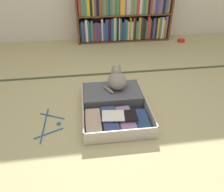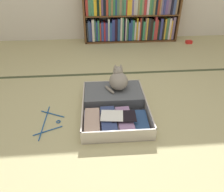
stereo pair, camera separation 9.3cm
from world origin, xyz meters
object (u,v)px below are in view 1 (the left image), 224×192
at_px(bookshelf, 124,16).
at_px(small_red_pouch, 181,41).
at_px(open_suitcase, 113,105).
at_px(black_cat, 117,80).
at_px(clothes_hanger, 49,124).

xyz_separation_m(bookshelf, small_red_pouch, (0.97, -0.23, -0.39)).
distance_m(bookshelf, open_suitcase, 2.05).
height_order(black_cat, small_red_pouch, black_cat).
relative_size(bookshelf, clothes_hanger, 3.39).
bearing_deg(small_red_pouch, black_cat, -131.72).
height_order(open_suitcase, small_red_pouch, open_suitcase).
bearing_deg(clothes_hanger, open_suitcase, 14.11).
xyz_separation_m(bookshelf, open_suitcase, (-0.47, -1.96, -0.36)).
bearing_deg(black_cat, open_suitcase, -108.40).
xyz_separation_m(bookshelf, black_cat, (-0.40, -1.77, -0.20)).
relative_size(open_suitcase, black_cat, 3.21).
distance_m(open_suitcase, black_cat, 0.26).
bearing_deg(bookshelf, clothes_hanger, -116.82).
height_order(bookshelf, open_suitcase, bookshelf).
distance_m(bookshelf, black_cat, 1.82).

